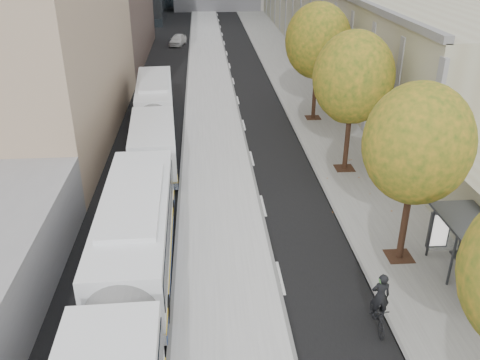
{
  "coord_description": "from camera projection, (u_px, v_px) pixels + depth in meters",
  "views": [
    {
      "loc": [
        -4.53,
        -4.44,
        12.56
      ],
      "look_at": [
        -2.99,
        15.98,
        2.5
      ],
      "focal_mm": 38.0,
      "sensor_mm": 36.0,
      "label": 1
    }
  ],
  "objects": [
    {
      "name": "tree_d",
      "position": [
        353.0,
        78.0,
        27.34
      ],
      "size": [
        4.4,
        4.4,
        7.6
      ],
      "color": "black",
      "rests_on": "sidewalk"
    },
    {
      "name": "tree_c",
      "position": [
        418.0,
        144.0,
        19.38
      ],
      "size": [
        4.2,
        4.2,
        7.28
      ],
      "color": "black",
      "rests_on": "sidewalk"
    },
    {
      "name": "bus_shelter",
      "position": [
        480.0,
        239.0,
        19.05
      ],
      "size": [
        1.9,
        4.4,
        2.53
      ],
      "color": "#383A3F",
      "rests_on": "sidewalk"
    },
    {
      "name": "bus_far",
      "position": [
        155.0,
        116.0,
        33.56
      ],
      "size": [
        3.56,
        17.15,
        2.84
      ],
      "rotation": [
        0.0,
        0.0,
        0.06
      ],
      "color": "white",
      "rests_on": "ground"
    },
    {
      "name": "bus_platform",
      "position": [
        211.0,
        104.0,
        40.85
      ],
      "size": [
        4.25,
        150.0,
        0.15
      ],
      "primitive_type": "cube",
      "color": "#B2B2B2",
      "rests_on": "ground"
    },
    {
      "name": "building_tan",
      "position": [
        353.0,
        4.0,
        66.39
      ],
      "size": [
        18.0,
        92.0,
        8.0
      ],
      "primitive_type": "cube",
      "color": "#9F987B",
      "rests_on": "ground"
    },
    {
      "name": "tree_e",
      "position": [
        318.0,
        41.0,
        35.3
      ],
      "size": [
        4.6,
        4.6,
        7.92
      ],
      "color": "black",
      "rests_on": "sidewalk"
    },
    {
      "name": "cyclist",
      "position": [
        379.0,
        308.0,
        17.55
      ],
      "size": [
        0.67,
        1.79,
        2.26
      ],
      "rotation": [
        0.0,
        0.0,
        -0.05
      ],
      "color": "black",
      "rests_on": "ground"
    },
    {
      "name": "bus_near",
      "position": [
        126.0,
        296.0,
        16.84
      ],
      "size": [
        3.02,
        18.34,
        3.05
      ],
      "rotation": [
        0.0,
        0.0,
        0.02
      ],
      "color": "white",
      "rests_on": "ground"
    },
    {
      "name": "sidewalk",
      "position": [
        309.0,
        102.0,
        41.41
      ],
      "size": [
        4.75,
        150.0,
        0.08
      ],
      "primitive_type": "cube",
      "color": "gray",
      "rests_on": "ground"
    },
    {
      "name": "distant_car",
      "position": [
        178.0,
        40.0,
        61.88
      ],
      "size": [
        2.3,
        4.14,
        1.33
      ],
      "primitive_type": "imported",
      "rotation": [
        0.0,
        0.0,
        -0.2
      ],
      "color": "silver",
      "rests_on": "ground"
    }
  ]
}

